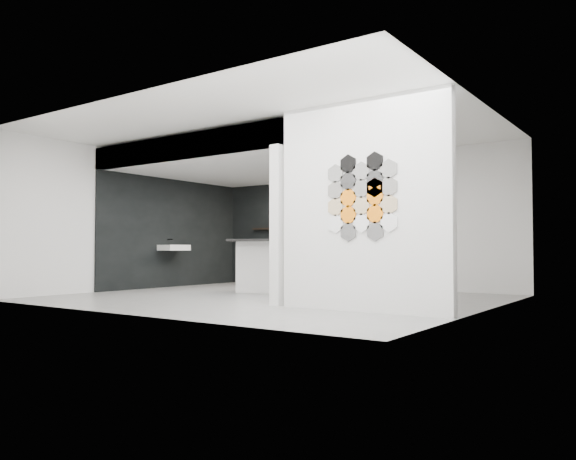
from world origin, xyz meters
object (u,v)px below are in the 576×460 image
Objects in this scene: kettle at (334,222)px; glass_bowl at (360,223)px; partition_panel at (363,205)px; stockpot at (276,223)px; wall_basin at (174,248)px; bottle_dark at (286,223)px; glass_vase at (360,222)px; kitchen_island at (283,265)px; utensil_cup at (276,225)px.

kettle reaches higher than glass_bowl.
kettle is at bearing 125.15° from partition_panel.
stockpot is at bearing 180.00° from glass_bowl.
wall_basin is at bearing -148.65° from glass_bowl.
glass_bowl is 0.79× the size of bottle_dark.
glass_vase is at bearing 0.00° from stockpot.
kitchen_island reaches higher than stockpot.
wall_basin is 3.47× the size of bottle_dark.
wall_basin is 2.46m from stockpot.
stockpot reaches higher than glass_vase.
utensil_cup is at bearing 180.00° from glass_vase.
bottle_dark is (-1.27, 0.00, 0.01)m from kettle.
utensil_cup is at bearing 137.88° from partition_panel.
partition_panel is 4.39m from glass_vase.
stockpot is 1.54m from kettle.
partition_panel is 4.39m from glass_bowl.
glass_bowl is at bearing 0.00° from glass_vase.
partition_panel is 5.56m from bottle_dark.
stockpot is at bearing 0.00° from utensil_cup.
bottle_dark reaches higher than utensil_cup.
glass_vase is (-2.08, 3.87, -0.02)m from partition_panel.
wall_basin is 2.41× the size of stockpot.
kettle is (1.54, 0.00, -0.02)m from stockpot.
partition_panel is 15.07× the size of kettle.
glass_vase is 1.92m from bottle_dark.
stockpot is (1.20, 2.07, 0.57)m from wall_basin.
kitchen_island is 11.98× the size of bottle_dark.
utensil_cup is at bearing 175.49° from kettle.
utensil_cup is (-4.27, 3.87, -0.02)m from partition_panel.
bottle_dark is at bearing 106.54° from kitchen_island.
kettle is 1.44× the size of glass_vase.
wall_basin is at bearing -147.54° from kettle.
utensil_cup is (-1.55, 0.00, -0.02)m from kettle.
kettle reaches higher than wall_basin.
wall_basin is 4.38× the size of glass_bowl.
stockpot is 0.05m from utensil_cup.
stockpot is (-1.53, 1.86, 0.90)m from kitchen_island.
glass_vase is 2.20m from utensil_cup.
wall_basin is (-5.46, 1.80, -0.55)m from partition_panel.
glass_vase is at bearing 31.35° from wall_basin.
kettle is at bearing 180.00° from glass_bowl.
kettle is at bearing 72.10° from kitchen_island.
partition_panel reaches higher than stockpot.
utensil_cup is at bearing 60.02° from wall_basin.
partition_panel is at bearing -59.36° from kettle.
glass_bowl is (0.65, 0.00, -0.03)m from kettle.
wall_basin is 5.35× the size of utensil_cup.
stockpot is at bearing 175.49° from kettle.
stockpot is 2.19m from glass_vase.
glass_bowl is (0.66, 1.86, 0.85)m from kitchen_island.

